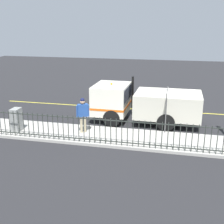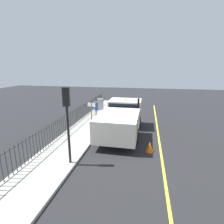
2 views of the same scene
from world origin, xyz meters
name	(u,v)px [view 2 (image 2 of 2)]	position (x,y,z in m)	size (l,w,h in m)	color
ground_plane	(117,147)	(0.00, 0.00, 0.00)	(60.41, 60.41, 0.00)	#232326
sidewalk_slab	(73,142)	(2.88, 0.00, 0.07)	(2.44, 27.46, 0.14)	#A3A099
lane_marking	(161,150)	(-2.52, 0.00, 0.00)	(0.12, 24.71, 0.01)	yellow
work_truck	(122,117)	(0.07, -2.33, 1.24)	(2.58, 6.25, 2.47)	silver
worker_standing	(96,107)	(2.74, -4.85, 1.26)	(0.45, 0.60, 1.83)	#264C99
iron_fence	(56,130)	(3.95, 0.00, 0.79)	(0.04, 23.38, 1.28)	#2D332D
traffic_light_near	(67,110)	(1.94, 2.46, 2.76)	(0.33, 0.26, 3.68)	black
utility_cabinet	(100,104)	(3.27, -8.31, 0.74)	(0.61, 0.41, 1.20)	gray
traffic_cone	(150,147)	(-1.89, 0.31, 0.31)	(0.43, 0.43, 0.62)	orange
street_sign	(92,116)	(1.80, -0.73, 1.64)	(0.50, 0.09, 2.43)	#4C4C4C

